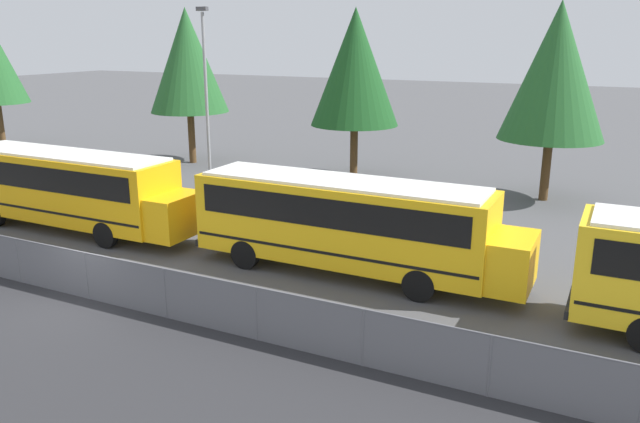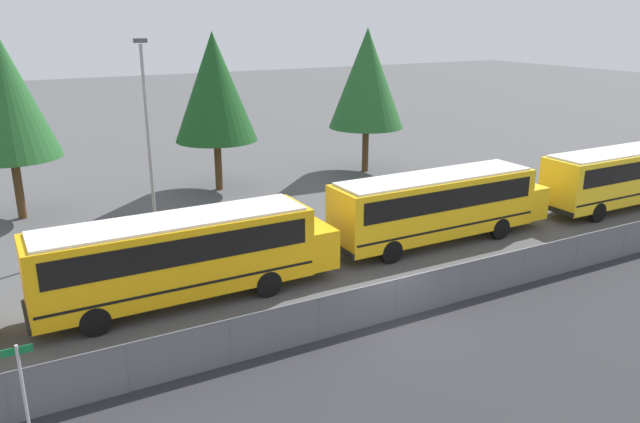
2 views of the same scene
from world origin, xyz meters
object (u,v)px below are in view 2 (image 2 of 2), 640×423
(tree_1, at_px, (367,79))
(tree_3, at_px, (5,96))
(school_bus_3, at_px, (625,173))
(street_sign, at_px, (24,396))
(light_pole, at_px, (148,132))
(tree_2, at_px, (214,87))
(school_bus_1, at_px, (182,252))
(school_bus_2, at_px, (439,202))

(tree_1, distance_m, tree_3, 21.82)
(school_bus_3, bearing_deg, tree_1, 119.34)
(street_sign, distance_m, light_pole, 16.72)
(street_sign, relative_size, tree_3, 0.30)
(tree_2, height_order, tree_3, tree_3)
(school_bus_3, height_order, light_pole, light_pole)
(street_sign, relative_size, light_pole, 0.31)
(school_bus_3, relative_size, tree_3, 1.20)
(school_bus_1, distance_m, tree_2, 16.58)
(school_bus_2, bearing_deg, school_bus_3, -2.43)
(light_pole, bearing_deg, tree_2, 47.97)
(school_bus_1, xyz_separation_m, street_sign, (-5.91, -6.46, -0.42))
(school_bus_3, distance_m, light_pole, 25.77)
(street_sign, xyz_separation_m, tree_2, (12.61, 21.00, 4.73))
(tree_2, xyz_separation_m, tree_3, (-11.24, -0.41, 0.19))
(tree_1, bearing_deg, tree_3, -179.79)
(tree_3, bearing_deg, tree_1, 0.21)
(school_bus_1, bearing_deg, tree_2, 65.27)
(tree_3, bearing_deg, tree_2, 2.11)
(light_pole, bearing_deg, school_bus_1, -97.43)
(street_sign, xyz_separation_m, tree_3, (1.37, 20.59, 4.92))
(light_pole, height_order, tree_2, tree_2)
(school_bus_2, relative_size, tree_2, 1.22)
(school_bus_2, xyz_separation_m, street_sign, (-18.43, -6.98, -0.42))
(light_pole, relative_size, tree_2, 0.98)
(light_pole, bearing_deg, tree_1, 20.00)
(school_bus_2, distance_m, tree_1, 15.13)
(light_pole, height_order, tree_3, tree_3)
(school_bus_1, height_order, light_pole, light_pole)
(street_sign, bearing_deg, tree_2, 59.02)
(school_bus_2, height_order, tree_1, tree_1)
(light_pole, relative_size, tree_1, 0.97)
(street_sign, height_order, light_pole, light_pole)
(school_bus_3, bearing_deg, school_bus_1, 179.94)
(school_bus_1, bearing_deg, light_pole, 82.57)
(school_bus_3, height_order, tree_3, tree_3)
(school_bus_1, height_order, school_bus_2, same)
(school_bus_2, xyz_separation_m, school_bus_3, (12.76, -0.54, 0.00))
(tree_1, bearing_deg, school_bus_2, -109.17)
(school_bus_2, distance_m, tree_3, 22.28)
(street_sign, bearing_deg, school_bus_1, 47.53)
(tree_2, bearing_deg, tree_1, -1.82)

